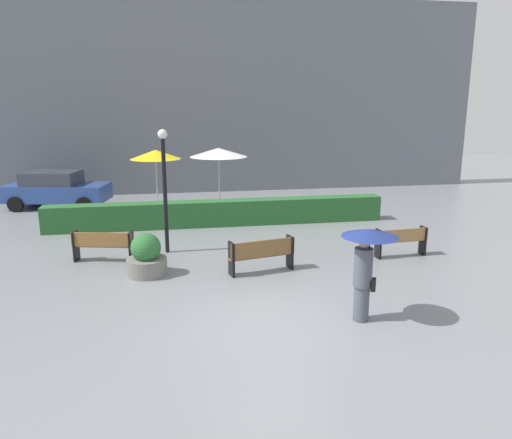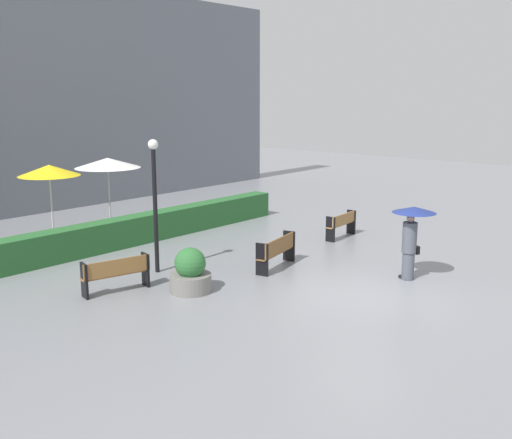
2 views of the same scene
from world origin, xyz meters
name	(u,v)px [view 2 (image 2 of 2)]	position (x,y,z in m)	size (l,w,h in m)	color
ground_plane	(363,295)	(0.00, 0.00, 0.00)	(60.00, 60.00, 0.00)	gray
bench_far_right	(342,223)	(4.68, 3.67, 0.52)	(1.59, 0.44, 0.86)	#9E7242
bench_far_left	(116,272)	(-3.86, 4.75, 0.52)	(1.75, 0.73, 0.87)	olive
bench_mid_center	(277,250)	(0.40, 3.05, 0.53)	(1.83, 0.73, 0.91)	brown
pedestrian_with_umbrella	(412,229)	(1.91, -0.25, 1.37)	(1.15, 1.15, 1.97)	#4C515B
planter_pot	(190,273)	(-2.61, 3.41, 0.48)	(1.04, 1.04, 1.13)	slate
lamp_post	(155,191)	(-2.07, 5.34, 2.27)	(0.28, 0.28, 3.67)	black
patio_umbrella_yellow	(49,171)	(-2.39, 10.14, 2.46)	(1.94, 1.94, 2.65)	silver
patio_umbrella_white	(108,163)	(0.07, 10.50, 2.47)	(2.29, 2.29, 2.65)	silver
hedge_strip	(142,228)	(-0.17, 8.40, 0.46)	(12.31, 0.70, 0.93)	#28602D
building_facade	(22,98)	(0.00, 16.00, 4.70)	(28.00, 1.20, 9.40)	slate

